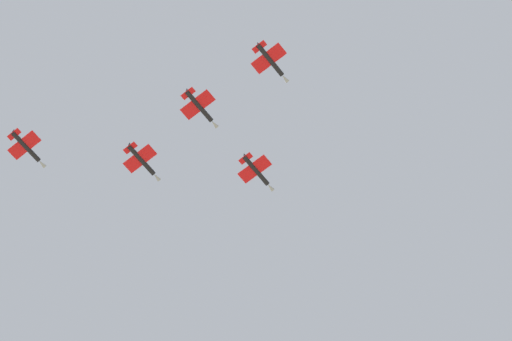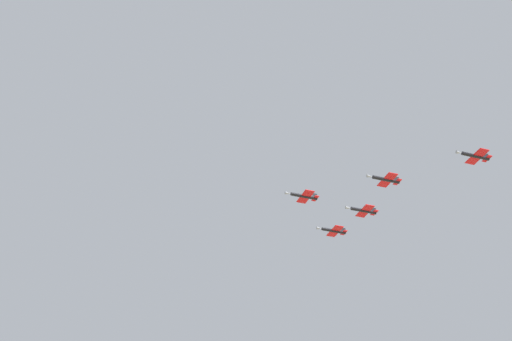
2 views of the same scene
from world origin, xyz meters
TOP-DOWN VIEW (x-y plane):
  - jet_lead at (-16.21, 3.08)m, footprint 7.97×10.64m
  - jet_port_inner at (5.28, 16.68)m, footprint 7.97×10.64m
  - jet_starboard_inner at (-29.81, 24.57)m, footprint 7.97×10.64m
  - jet_port_outer at (-11.87, 22.38)m, footprint 7.97×10.64m
  - jet_starboard_outer at (26.77, 30.28)m, footprint 7.97×10.64m

SIDE VIEW (x-z plane):
  - jet_port_outer at x=-11.87m, z-range 198.12..200.32m
  - jet_port_inner at x=5.28m, z-range 198.14..200.34m
  - jet_starboard_outer at x=26.77m, z-range 198.60..200.80m
  - jet_lead at x=-16.21m, z-range 199.37..201.57m
  - jet_starboard_inner at x=-29.81m, z-range 200.05..202.25m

